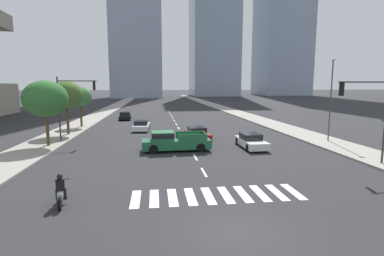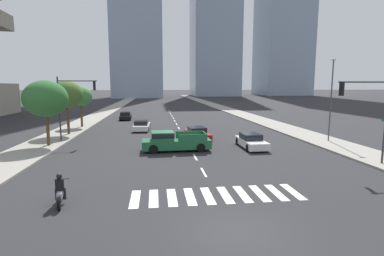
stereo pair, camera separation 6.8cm
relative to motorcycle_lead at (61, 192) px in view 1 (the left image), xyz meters
The scene contains 18 objects.
ground_plane 8.33m from the motorcycle_lead, 26.40° to the right, with size 800.00×800.00×0.00m, color #28282B.
sidewalk_east 33.61m from the motorcycle_lead, 51.50° to the left, with size 4.00×260.00×0.15m, color gray.
sidewalk_west 26.99m from the motorcycle_lead, 102.91° to the left, with size 4.00×260.00×0.15m, color gray.
crosswalk_near 7.47m from the motorcycle_lead, ahead, with size 8.55×2.35×0.01m.
lane_divider_center 29.14m from the motorcycle_lead, 75.19° to the left, with size 0.14×50.00×0.01m.
motorcycle_lead is the anchor object (origin of this frame).
pickup_truck 12.16m from the motorcycle_lead, 61.11° to the left, with size 5.79×2.10×1.67m.
sedan_red_0 17.64m from the motorcycle_lead, 60.62° to the left, with size 2.26×4.68×1.31m.
sedan_black_1 35.02m from the motorcycle_lead, 90.71° to the left, with size 2.00×4.56×1.28m.
sedan_white_2 17.00m from the motorcycle_lead, 40.72° to the left, with size 1.86×4.50×1.25m.
sedan_white_3 22.94m from the motorcycle_lead, 83.18° to the left, with size 2.06×4.62×1.24m.
traffic_signal_near 19.53m from the motorcycle_lead, 12.94° to the left, with size 3.95×0.28×5.97m.
traffic_signal_far 16.86m from the motorcycle_lead, 102.41° to the left, with size 3.96×0.28×6.20m.
street_lamp_east 25.03m from the motorcycle_lead, 30.74° to the left, with size 0.50×0.24×7.88m.
street_tree_nearest 15.25m from the motorcycle_lead, 110.72° to the left, with size 3.82×3.82×5.82m.
street_tree_second 21.16m from the motorcycle_lead, 104.57° to the left, with size 3.49×3.49×5.86m.
street_tree_third 26.90m from the motorcycle_lead, 101.31° to the left, with size 2.92×2.92×5.21m.
office_tower_center_skyline 161.18m from the motorcycle_lead, 75.98° to the left, with size 24.34×26.72×113.64m.
Camera 1 is at (-3.05, -9.99, 5.46)m, focal length 27.38 mm.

